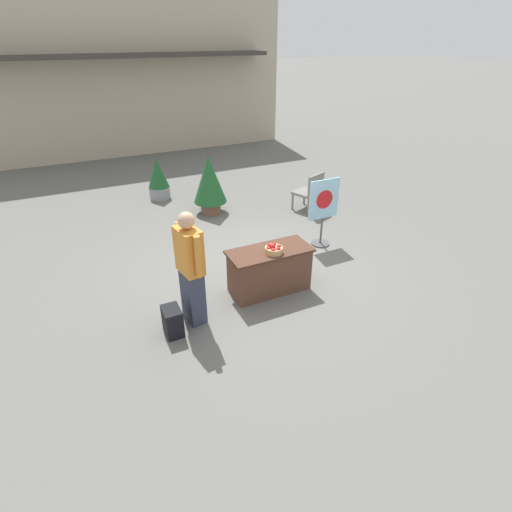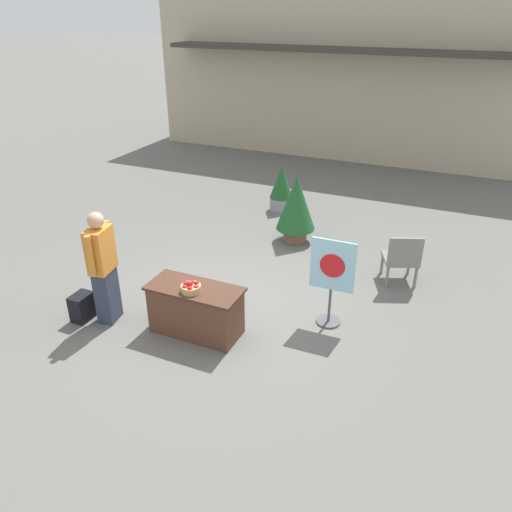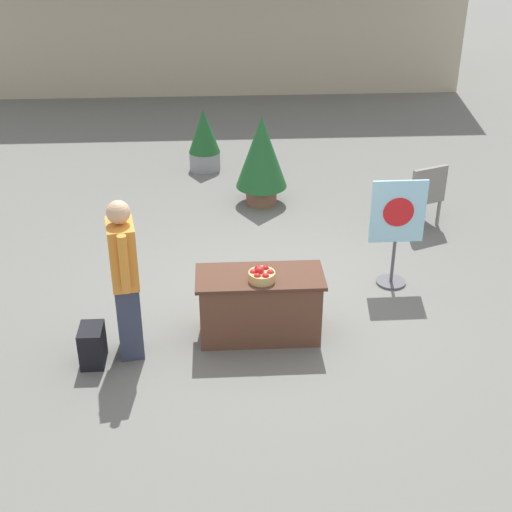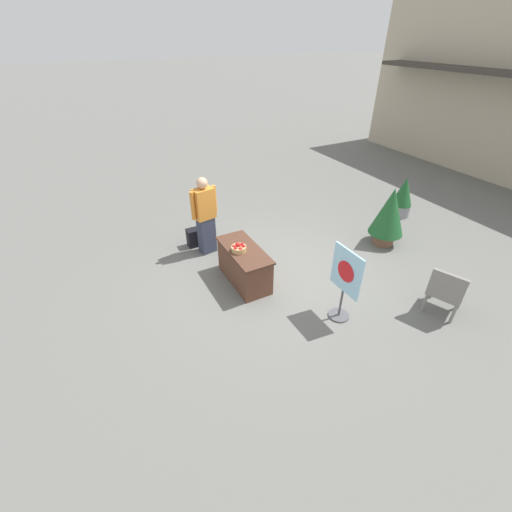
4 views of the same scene
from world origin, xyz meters
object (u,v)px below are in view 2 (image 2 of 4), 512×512
(person_visitor, at_px, (103,267))
(backpack, at_px, (82,307))
(potted_plant_far_right, at_px, (296,205))
(apple_basket, at_px, (191,287))
(poster_board, at_px, (332,278))
(patio_chair, at_px, (402,257))
(potted_plant_far_left, at_px, (281,188))
(display_table, at_px, (196,310))

(person_visitor, xyz_separation_m, backpack, (-0.37, -0.16, -0.68))
(potted_plant_far_right, bearing_deg, apple_basket, -93.70)
(poster_board, height_order, patio_chair, poster_board)
(backpack, distance_m, potted_plant_far_left, 5.48)
(poster_board, height_order, potted_plant_far_left, poster_board)
(person_visitor, relative_size, potted_plant_far_left, 1.64)
(apple_basket, xyz_separation_m, poster_board, (1.67, 1.11, -0.05))
(apple_basket, xyz_separation_m, potted_plant_far_right, (0.23, 3.61, -0.05))
(display_table, relative_size, poster_board, 0.99)
(person_visitor, height_order, backpack, person_visitor)
(person_visitor, xyz_separation_m, potted_plant_far_left, (0.75, 5.19, -0.36))
(potted_plant_far_right, bearing_deg, display_table, -94.00)
(display_table, distance_m, apple_basket, 0.45)
(apple_basket, xyz_separation_m, backpack, (-1.75, -0.30, -0.60))
(display_table, bearing_deg, patio_chair, 47.02)
(backpack, bearing_deg, poster_board, 22.36)
(poster_board, relative_size, potted_plant_far_left, 1.29)
(person_visitor, bearing_deg, backpack, -166.11)
(apple_basket, distance_m, patio_chair, 3.67)
(display_table, distance_m, patio_chair, 3.59)
(display_table, distance_m, potted_plant_far_left, 4.99)
(display_table, height_order, potted_plant_far_right, potted_plant_far_right)
(person_visitor, bearing_deg, potted_plant_far_right, 56.67)
(poster_board, relative_size, potted_plant_far_right, 1.00)
(patio_chair, bearing_deg, poster_board, 133.33)
(display_table, distance_m, backpack, 1.79)
(poster_board, bearing_deg, potted_plant_far_right, -150.58)
(potted_plant_far_left, bearing_deg, potted_plant_far_right, -59.14)
(backpack, height_order, potted_plant_far_right, potted_plant_far_right)
(person_visitor, bearing_deg, potted_plant_far_left, 71.79)
(apple_basket, bearing_deg, potted_plant_far_left, 97.12)
(display_table, relative_size, potted_plant_far_left, 1.28)
(apple_basket, bearing_deg, backpack, -170.39)
(apple_basket, xyz_separation_m, patio_chair, (2.43, 2.73, -0.31))
(display_table, xyz_separation_m, potted_plant_far_right, (0.24, 3.50, 0.39))
(apple_basket, height_order, person_visitor, person_visitor)
(display_table, bearing_deg, potted_plant_far_left, 97.15)
(display_table, distance_m, potted_plant_far_right, 3.53)
(potted_plant_far_right, xyz_separation_m, potted_plant_far_left, (-0.87, 1.45, -0.23))
(backpack, bearing_deg, person_visitor, 23.91)
(display_table, bearing_deg, potted_plant_far_right, 86.00)
(backpack, distance_m, potted_plant_far_right, 4.42)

